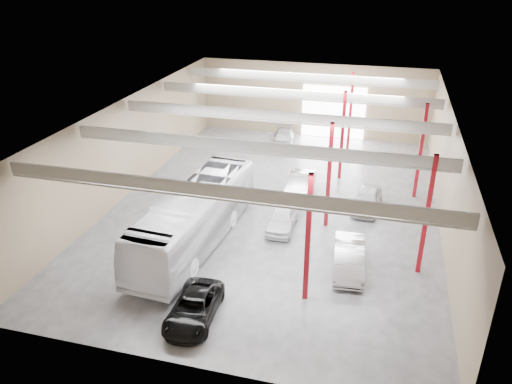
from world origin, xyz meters
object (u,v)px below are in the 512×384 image
at_px(coach_bus, 196,216).
at_px(black_sedan, 194,308).
at_px(car_row_b, 300,185).
at_px(car_right_far, 367,199).
at_px(car_row_a, 282,218).
at_px(car_right_near, 349,258).
at_px(car_row_c, 284,139).

distance_m(coach_bus, black_sedan, 7.34).
height_order(car_row_b, car_right_far, car_row_b).
bearing_deg(car_row_a, coach_bus, -147.56).
bearing_deg(car_row_a, car_right_near, -40.12).
height_order(car_row_a, car_row_b, car_row_b).
height_order(coach_bus, car_right_near, coach_bus).
height_order(coach_bus, car_row_b, coach_bus).
distance_m(car_row_a, car_right_near, 5.93).
bearing_deg(car_row_b, car_right_near, -63.43).
height_order(car_row_a, car_row_c, same).
xyz_separation_m(car_row_b, car_row_c, (-3.31, 9.88, -0.08)).
height_order(black_sedan, car_row_b, car_row_b).
distance_m(coach_bus, car_row_a, 5.75).
bearing_deg(car_right_near, car_row_a, 135.73).
xyz_separation_m(car_row_b, car_right_near, (4.39, -8.94, -0.01)).
distance_m(black_sedan, car_right_far, 15.88).
xyz_separation_m(black_sedan, car_row_a, (2.23, 9.92, 0.08)).
bearing_deg(car_right_near, car_row_b, 111.02).
distance_m(car_row_c, car_right_near, 20.34).
height_order(coach_bus, car_row_c, coach_bus).
bearing_deg(car_row_b, black_sedan, -98.75).
bearing_deg(black_sedan, coach_bus, 106.75).
xyz_separation_m(car_row_c, car_right_near, (7.70, -18.82, 0.07)).
bearing_deg(coach_bus, car_row_c, 89.01).
xyz_separation_m(black_sedan, car_right_near, (6.83, 6.18, 0.15)).
bearing_deg(coach_bus, car_row_b, 63.42).
bearing_deg(car_row_b, car_row_c, 108.98).
xyz_separation_m(black_sedan, car_right_far, (7.37, 14.07, 0.11)).
bearing_deg(car_row_c, car_right_far, -63.04).
bearing_deg(car_right_far, coach_bus, -137.81).
relative_size(car_row_a, car_row_b, 0.86).
bearing_deg(car_right_far, black_sedan, -111.85).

